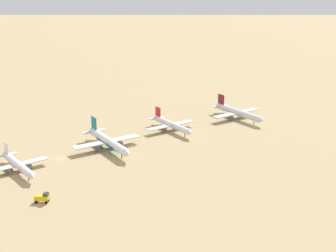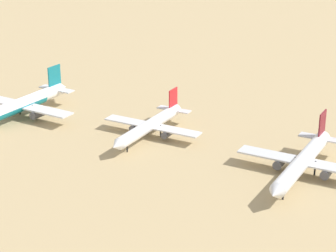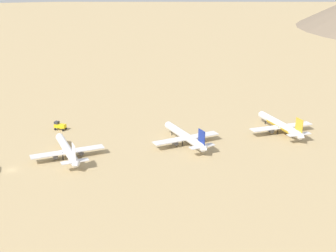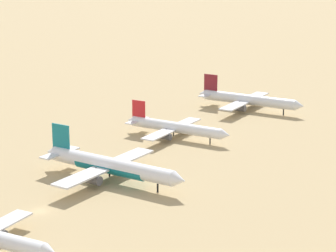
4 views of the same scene
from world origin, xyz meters
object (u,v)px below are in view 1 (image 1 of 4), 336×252
at_px(parked_jet_2, 17,164).
at_px(parked_jet_3, 108,141).
at_px(parked_jet_5, 238,112).
at_px(service_truck, 42,197).
at_px(parked_jet_4, 171,125).

distance_m(parked_jet_2, parked_jet_3, 45.19).
relative_size(parked_jet_5, service_truck, 7.25).
bearing_deg(service_truck, parked_jet_2, -178.45).
relative_size(parked_jet_3, parked_jet_4, 1.19).
height_order(parked_jet_2, service_truck, parked_jet_2).
relative_size(parked_jet_2, parked_jet_4, 0.96).
height_order(parked_jet_3, parked_jet_5, parked_jet_3).
distance_m(parked_jet_2, service_truck, 34.04).
bearing_deg(parked_jet_5, parked_jet_4, -90.62).
bearing_deg(parked_jet_4, service_truck, -60.25).
xyz_separation_m(parked_jet_3, service_truck, (39.77, -43.89, -2.07)).
bearing_deg(parked_jet_2, parked_jet_3, 97.32).
bearing_deg(parked_jet_2, parked_jet_4, 99.71).
xyz_separation_m(parked_jet_4, parked_jet_5, (0.49, 45.14, 0.47)).
relative_size(parked_jet_3, service_truck, 7.63).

